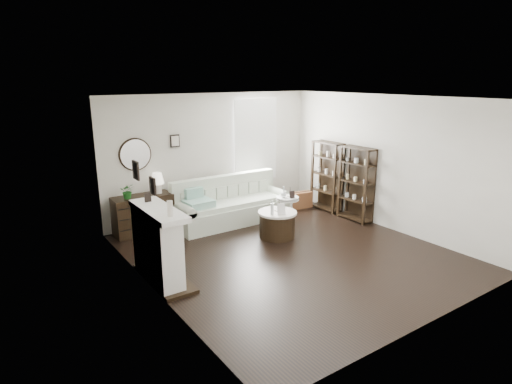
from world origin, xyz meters
TOP-DOWN VIEW (x-y plane):
  - room at (0.73, 2.70)m, footprint 5.50×5.50m
  - fireplace at (-2.32, 0.30)m, footprint 0.50×1.40m
  - shelf_unit_far at (2.33, 1.55)m, footprint 0.30×0.80m
  - shelf_unit_near at (2.33, 0.65)m, footprint 0.30×0.80m
  - sofa at (0.03, 2.08)m, footprint 2.50×0.87m
  - quilt at (-0.79, 1.95)m, footprint 0.57×0.47m
  - suitcase at (1.91, 1.98)m, footprint 0.60×0.27m
  - dresser at (-1.76, 2.47)m, footprint 1.15×0.50m
  - table_lamp at (-1.43, 2.47)m, footprint 0.33×0.33m
  - potted_plant at (-2.05, 2.42)m, footprint 0.33×0.31m
  - drum_table at (0.29, 0.76)m, footprint 0.75×0.75m
  - pedestal_table at (0.95, 1.28)m, footprint 0.49×0.49m
  - eiffel_drum at (0.37, 0.81)m, footprint 0.11×0.11m
  - bottle_drum at (0.10, 0.67)m, footprint 0.06×0.06m
  - card_frame_drum at (0.23, 0.57)m, footprint 0.17×0.09m
  - eiffel_ped at (1.05, 1.31)m, footprint 0.12×0.12m
  - flask_ped at (0.87, 1.30)m, footprint 0.12×0.12m
  - card_frame_ped at (0.97, 1.16)m, footprint 0.12×0.07m

SIDE VIEW (x-z plane):
  - suitcase at x=1.91m, z-range 0.00..0.39m
  - drum_table at x=0.29m, z-range 0.00..0.53m
  - sofa at x=0.03m, z-range -0.16..0.81m
  - dresser at x=-1.76m, z-range 0.00..0.77m
  - pedestal_table at x=0.95m, z-range 0.24..0.83m
  - fireplace at x=-2.32m, z-range -0.38..1.46m
  - quilt at x=-0.79m, z-range 0.50..0.64m
  - eiffel_drum at x=0.37m, z-range 0.52..0.71m
  - card_frame_drum at x=0.23m, z-range 0.52..0.74m
  - bottle_drum at x=0.10m, z-range 0.52..0.79m
  - card_frame_ped at x=0.97m, z-range 0.59..0.74m
  - eiffel_ped at x=1.05m, z-range 0.59..0.75m
  - flask_ped at x=0.87m, z-range 0.59..0.82m
  - shelf_unit_far at x=2.33m, z-range 0.00..1.60m
  - shelf_unit_near at x=2.33m, z-range 0.00..1.60m
  - potted_plant at x=-2.05m, z-range 0.77..1.07m
  - table_lamp at x=-1.43m, z-range 0.77..1.19m
  - room at x=0.73m, z-range -1.15..4.35m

